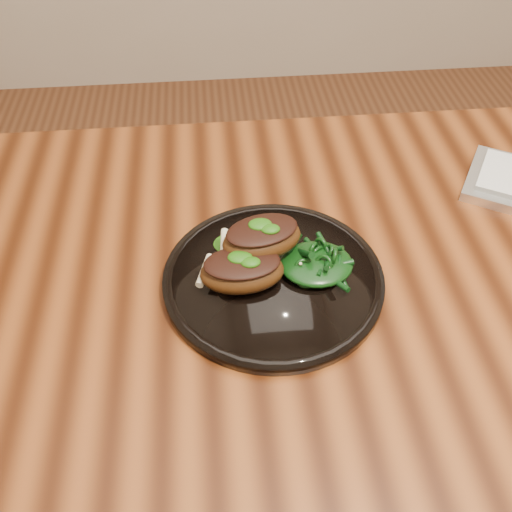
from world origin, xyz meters
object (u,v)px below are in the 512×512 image
Objects in this scene: desk at (468,299)px; greens_heap at (317,260)px; lamb_chop_front at (242,270)px; plate at (273,279)px.

greens_heap is at bearing -177.73° from desk.
lamb_chop_front reaches higher than greens_heap.
plate is 0.05m from lamb_chop_front.
greens_heap reaches higher than plate.
lamb_chop_front is 0.10m from greens_heap.
plate is at bearing -174.81° from greens_heap.
desk is at bearing 2.84° from plate.
desk is at bearing 2.27° from greens_heap.
greens_heap is (0.10, 0.02, -0.01)m from lamb_chop_front.
lamb_chop_front is at bearing -171.21° from greens_heap.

